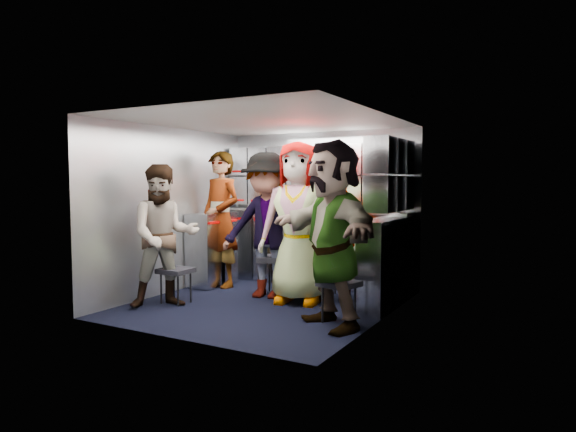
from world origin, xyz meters
The scene contains 29 objects.
floor centered at (0.00, 0.00, 0.00)m, with size 3.00×3.00×0.00m, color black.
wall_back centered at (0.00, 1.50, 1.05)m, with size 2.80×0.04×2.10m, color #92979F.
wall_left centered at (-1.40, 0.00, 1.05)m, with size 0.04×3.00×2.10m, color #92979F.
wall_right centered at (1.40, 0.00, 1.05)m, with size 0.04×3.00×2.10m, color #92979F.
ceiling centered at (0.00, 0.00, 2.10)m, with size 2.80×3.00×0.02m, color silver.
cart_bank_back centered at (0.00, 1.29, 0.49)m, with size 2.68×0.38×0.99m, color #A3A8B4.
cart_bank_left centered at (-1.19, 0.56, 0.49)m, with size 0.38×0.76×0.99m, color #A3A8B4.
counter centered at (0.00, 1.29, 1.01)m, with size 2.68×0.42×0.03m, color silver.
locker_bank_back centered at (0.00, 1.35, 1.49)m, with size 2.68×0.28×0.82m, color #A3A8B4.
locker_bank_right centered at (1.25, 0.70, 1.49)m, with size 0.28×1.00×0.82m, color #A3A8B4.
right_cabinet centered at (1.25, 0.60, 0.50)m, with size 0.28×1.20×1.00m, color #A3A8B4.
coffee_niche centered at (0.18, 1.41, 1.47)m, with size 0.46×0.16×0.84m, color black, non-canonical shape.
red_latch_strip centered at (0.00, 1.09, 0.88)m, with size 2.60×0.02×0.03m, color #A10000.
jump_seat_near_left centered at (-0.93, -0.47, 0.36)m, with size 0.35×0.33×0.41m.
jump_seat_mid_left centered at (-0.16, 0.50, 0.43)m, with size 0.53×0.52×0.48m.
jump_seat_center centered at (0.29, 0.46, 0.38)m, with size 0.40×0.39×0.43m.
jump_seat_mid_right centered at (0.64, 0.76, 0.40)m, with size 0.44×0.43×0.46m.
jump_seat_near_right centered at (1.05, -0.28, 0.37)m, with size 0.43×0.41×0.42m.
attendant_standing centered at (-1.05, 0.57, 0.91)m, with size 0.66×0.44×1.82m, color black.
attendant_arc_a centered at (-0.93, -0.65, 0.81)m, with size 0.78×0.61×1.61m, color black.
attendant_arc_b centered at (-0.16, 0.32, 0.88)m, with size 1.14×0.66×1.77m, color black.
attendant_arc_c centered at (0.29, 0.28, 0.94)m, with size 0.92×0.60×1.88m, color black.
attendant_arc_d centered at (0.64, 0.58, 0.81)m, with size 0.95×0.39×1.62m, color black.
attendant_arc_e centered at (1.05, -0.46, 0.91)m, with size 1.69×0.54×1.83m, color black.
bottle_left centered at (-1.01, 1.24, 1.15)m, with size 0.06×0.06×0.24m, color white.
bottle_mid centered at (0.21, 1.24, 1.14)m, with size 0.07×0.07×0.23m, color white.
bottle_right centered at (0.44, 1.24, 1.14)m, with size 0.07×0.07×0.23m, color white.
cup_left centered at (-0.53, 1.23, 1.08)m, with size 0.07×0.07×0.09m, color beige.
cup_right centered at (0.71, 1.23, 1.08)m, with size 0.09×0.09×0.10m, color beige.
Camera 1 is at (3.08, -4.98, 1.43)m, focal length 32.00 mm.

